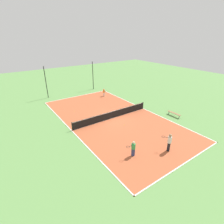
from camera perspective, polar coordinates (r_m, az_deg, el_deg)
name	(u,v)px	position (r m, az deg, el deg)	size (l,w,h in m)	color
ground_plane	(112,118)	(22.80, 0.00, -2.06)	(80.00, 80.00, 0.00)	#60934C
court_surface	(112,118)	(22.80, 0.00, -2.04)	(11.31, 21.42, 0.02)	#B75633
tennis_net	(112,114)	(22.56, 0.00, -0.81)	(11.11, 0.10, 1.04)	black
bench	(174,113)	(24.68, 19.62, -0.41)	(0.36, 1.93, 0.45)	olive
player_far_green	(133,148)	(15.91, 6.95, -11.51)	(0.96, 0.42, 1.50)	navy
player_center_orange	(104,92)	(30.63, -2.66, 6.56)	(0.56, 0.99, 1.37)	white
player_far_white	(169,141)	(17.09, 18.23, -9.06)	(0.75, 0.97, 1.83)	black
tennis_ball_midcourt	(75,111)	(25.18, -12.11, 0.16)	(0.07, 0.07, 0.07)	#CCE033
tennis_ball_right_alley	(124,125)	(21.15, 4.07, -4.21)	(0.07, 0.07, 0.07)	#CCE033
fence_post_back_left	(46,83)	(31.30, -20.75, 8.97)	(0.12, 0.12, 5.33)	black
fence_post_back_right	(93,76)	(34.46, -6.25, 11.69)	(0.12, 0.12, 5.33)	black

